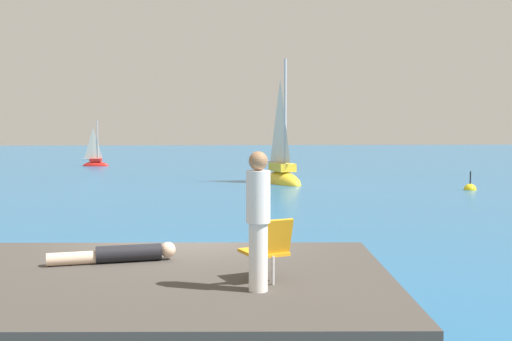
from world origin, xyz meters
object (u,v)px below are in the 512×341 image
(person_sunbather, at_px, (119,254))
(beach_chair, at_px, (268,246))
(marker_buoy, at_px, (470,190))
(sailboat_near, at_px, (282,176))
(sailboat_far, at_px, (96,163))
(person_standing, at_px, (258,217))

(person_sunbather, xyz_separation_m, beach_chair, (1.99, -1.21, 0.33))
(beach_chair, bearing_deg, marker_buoy, -50.51)
(sailboat_near, bearing_deg, sailboat_far, -157.39)
(sailboat_far, relative_size, person_sunbather, 2.05)
(beach_chair, bearing_deg, person_standing, 138.49)
(sailboat_near, distance_m, marker_buoy, 9.00)
(beach_chair, distance_m, marker_buoy, 22.47)
(sailboat_far, xyz_separation_m, beach_chair, (9.45, -37.28, 1.26))
(sailboat_near, distance_m, person_standing, 23.98)
(person_standing, bearing_deg, sailboat_far, -176.11)
(person_sunbather, relative_size, person_standing, 1.08)
(person_sunbather, bearing_deg, sailboat_far, -90.40)
(person_sunbather, distance_m, marker_buoy, 22.47)
(beach_chair, bearing_deg, person_sunbather, 36.91)
(marker_buoy, bearing_deg, sailboat_far, 138.95)
(sailboat_far, xyz_separation_m, marker_buoy, (20.23, -17.62, -0.19))
(person_standing, distance_m, beach_chair, 0.60)
(person_sunbather, relative_size, beach_chair, 2.18)
(person_sunbather, height_order, beach_chair, beach_chair)
(person_standing, xyz_separation_m, beach_chair, (0.14, 0.40, -0.42))
(sailboat_near, bearing_deg, person_sunbather, -30.00)
(sailboat_near, bearing_deg, beach_chair, -24.65)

